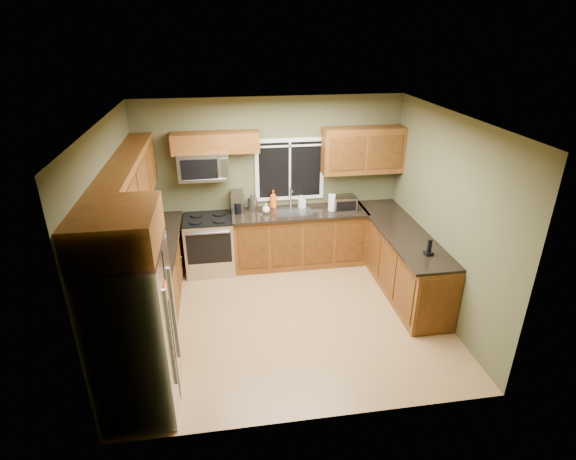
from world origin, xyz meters
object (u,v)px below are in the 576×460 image
object	(u,v)px
refrigerator	(135,333)
soap_bottle_b	(302,201)
microwave	(204,166)
coffee_maker	(237,202)
range	(210,244)
paper_towel_roll	(332,202)
soap_bottle_a	(273,199)
soap_bottle_c	(266,208)
cordless_phone	(429,250)
toaster_oven	(344,203)
kettle	(253,203)

from	to	relation	value
refrigerator	soap_bottle_b	size ratio (longest dim) A/B	8.66
microwave	coffee_maker	distance (m)	0.80
range	paper_towel_roll	distance (m)	2.07
coffee_maker	soap_bottle_b	distance (m)	1.05
soap_bottle_a	soap_bottle_b	size ratio (longest dim) A/B	1.44
soap_bottle_c	cordless_phone	world-z (taller)	cordless_phone
soap_bottle_a	cordless_phone	size ratio (longest dim) A/B	1.37
coffee_maker	refrigerator	bearing A→B (deg)	-111.70
toaster_oven	kettle	world-z (taller)	kettle
coffee_maker	soap_bottle_a	world-z (taller)	coffee_maker
toaster_oven	coffee_maker	world-z (taller)	coffee_maker
range	cordless_phone	size ratio (longest dim) A/B	4.28
coffee_maker	soap_bottle_c	xyz separation A→B (m)	(0.45, -0.13, -0.08)
microwave	soap_bottle_a	xyz separation A→B (m)	(1.07, 0.09, -0.64)
refrigerator	range	world-z (taller)	refrigerator
soap_bottle_a	soap_bottle_c	distance (m)	0.25
toaster_oven	kettle	bearing A→B (deg)	171.85
coffee_maker	cordless_phone	world-z (taller)	coffee_maker
range	cordless_phone	distance (m)	3.38
soap_bottle_a	kettle	bearing A→B (deg)	-171.67
range	toaster_oven	bearing A→B (deg)	-0.74
paper_towel_roll	soap_bottle_c	size ratio (longest dim) A/B	1.82
soap_bottle_b	cordless_phone	xyz separation A→B (m)	(1.33, -1.89, -0.04)
microwave	range	bearing A→B (deg)	-89.98
kettle	toaster_oven	bearing A→B (deg)	-8.15
microwave	paper_towel_roll	distance (m)	2.09
range	kettle	xyz separation A→B (m)	(0.72, 0.18, 0.60)
toaster_oven	kettle	distance (m)	1.47
refrigerator	paper_towel_roll	world-z (taller)	refrigerator
kettle	cordless_phone	xyz separation A→B (m)	(2.14, -1.89, -0.06)
microwave	kettle	size ratio (longest dim) A/B	2.74
refrigerator	soap_bottle_a	xyz separation A→B (m)	(1.75, 3.00, 0.19)
refrigerator	range	distance (m)	2.89
coffee_maker	soap_bottle_c	distance (m)	0.47
refrigerator	cordless_phone	distance (m)	3.71
refrigerator	paper_towel_roll	distance (m)	3.84
microwave	soap_bottle_b	distance (m)	1.68
refrigerator	kettle	distance (m)	3.28
coffee_maker	cordless_phone	distance (m)	3.04
soap_bottle_b	range	bearing A→B (deg)	-173.37
soap_bottle_a	soap_bottle_c	xyz separation A→B (m)	(-0.14, -0.20, -0.07)
microwave	toaster_oven	xyz separation A→B (m)	(2.18, -0.16, -0.67)
refrigerator	soap_bottle_b	distance (m)	3.69
paper_towel_roll	soap_bottle_c	world-z (taller)	paper_towel_roll
paper_towel_roll	microwave	bearing A→B (deg)	175.62
range	kettle	bearing A→B (deg)	13.99
coffee_maker	range	bearing A→B (deg)	-160.71
coffee_maker	kettle	distance (m)	0.25
microwave	soap_bottle_c	size ratio (longest dim) A/B	4.74
range	soap_bottle_a	world-z (taller)	soap_bottle_a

